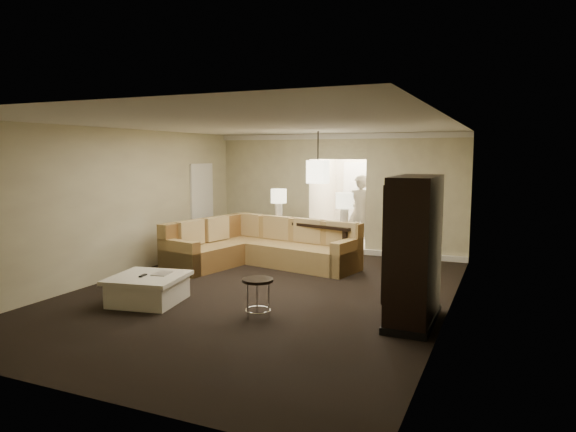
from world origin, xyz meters
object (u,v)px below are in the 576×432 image
at_px(sectional_sofa, 259,247).
at_px(console_table, 310,239).
at_px(coffee_table, 148,289).
at_px(armoire, 414,253).
at_px(person, 360,208).
at_px(drink_table, 258,290).

distance_m(sectional_sofa, console_table, 1.11).
distance_m(coffee_table, console_table, 3.99).
bearing_deg(coffee_table, sectional_sofa, 83.48).
bearing_deg(coffee_table, armoire, 10.07).
distance_m(sectional_sofa, person, 2.98).
height_order(console_table, armoire, armoire).
xyz_separation_m(sectional_sofa, armoire, (3.61, -2.43, 0.58)).
bearing_deg(drink_table, sectional_sofa, 116.65).
bearing_deg(sectional_sofa, coffee_table, -84.85).
height_order(sectional_sofa, drink_table, sectional_sofa).
distance_m(sectional_sofa, armoire, 4.39).
bearing_deg(console_table, sectional_sofa, -127.55).
bearing_deg(drink_table, armoire, 17.67).
xyz_separation_m(coffee_table, armoire, (3.97, 0.71, 0.75)).
relative_size(coffee_table, console_table, 0.54).
bearing_deg(drink_table, console_table, 99.97).
bearing_deg(sectional_sofa, armoire, -22.22).
height_order(sectional_sofa, coffee_table, sectional_sofa).
height_order(sectional_sofa, console_table, sectional_sofa).
distance_m(coffee_table, armoire, 4.10).
height_order(console_table, person, person).
bearing_deg(sectional_sofa, console_table, 47.56).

